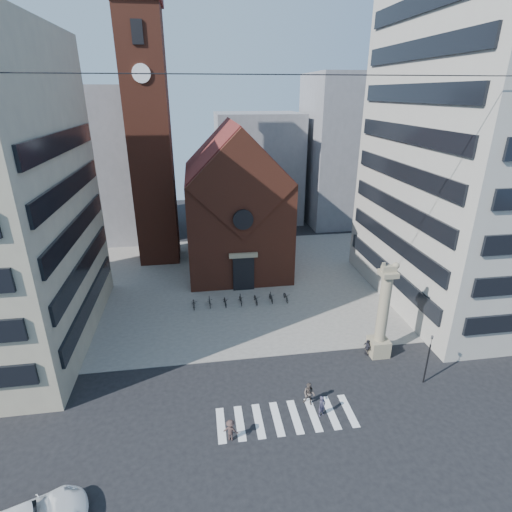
# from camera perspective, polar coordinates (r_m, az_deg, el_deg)

# --- Properties ---
(ground) EXTENTS (120.00, 120.00, 0.00)m
(ground) POSITION_cam_1_polar(r_m,az_deg,el_deg) (32.21, 2.09, -18.49)
(ground) COLOR black
(ground) RESTS_ON ground
(piazza) EXTENTS (46.00, 30.00, 0.05)m
(piazza) POSITION_cam_1_polar(r_m,az_deg,el_deg) (48.03, -2.07, -3.66)
(piazza) COLOR gray
(piazza) RESTS_ON ground
(zebra_crossing) EXTENTS (10.20, 3.20, 0.01)m
(zebra_crossing) POSITION_cam_1_polar(r_m,az_deg,el_deg) (30.14, 4.32, -22.04)
(zebra_crossing) COLOR white
(zebra_crossing) RESTS_ON ground
(church) EXTENTS (12.00, 16.65, 18.00)m
(church) POSITION_cam_1_polar(r_m,az_deg,el_deg) (50.89, -3.00, 7.41)
(church) COLOR #602B1D
(church) RESTS_ON ground
(campanile) EXTENTS (5.50, 5.50, 31.20)m
(campanile) POSITION_cam_1_polar(r_m,az_deg,el_deg) (52.45, -14.89, 15.80)
(campanile) COLOR #602B1D
(campanile) RESTS_ON ground
(building_right) EXTENTS (18.00, 22.00, 32.00)m
(building_right) POSITION_cam_1_polar(r_m,az_deg,el_deg) (46.29, 30.74, 13.05)
(building_right) COLOR #A8A598
(building_right) RESTS_ON ground
(bg_block_left) EXTENTS (16.00, 14.00, 22.00)m
(bg_block_left) POSITION_cam_1_polar(r_m,az_deg,el_deg) (66.48, -22.28, 12.01)
(bg_block_left) COLOR gray
(bg_block_left) RESTS_ON ground
(bg_block_mid) EXTENTS (14.00, 12.00, 18.00)m
(bg_block_mid) POSITION_cam_1_polar(r_m,az_deg,el_deg) (70.79, 0.25, 12.52)
(bg_block_mid) COLOR gray
(bg_block_mid) RESTS_ON ground
(bg_block_right) EXTENTS (16.00, 14.00, 24.00)m
(bg_block_right) POSITION_cam_1_polar(r_m,az_deg,el_deg) (71.71, 13.81, 14.46)
(bg_block_right) COLOR gray
(bg_block_right) RESTS_ON ground
(lion_column) EXTENTS (1.63, 1.60, 8.68)m
(lion_column) POSITION_cam_1_polar(r_m,az_deg,el_deg) (35.38, 17.57, -8.66)
(lion_column) COLOR gray
(lion_column) RESTS_ON ground
(traffic_light) EXTENTS (0.13, 0.16, 4.30)m
(traffic_light) POSITION_cam_1_polar(r_m,az_deg,el_deg) (34.03, 23.35, -13.24)
(traffic_light) COLOR black
(traffic_light) RESTS_ON ground
(pedestrian_0) EXTENTS (0.70, 0.61, 1.61)m
(pedestrian_0) POSITION_cam_1_polar(r_m,az_deg,el_deg) (30.05, 9.40, -20.41)
(pedestrian_0) COLOR #353145
(pedestrian_0) RESTS_ON ground
(pedestrian_1) EXTENTS (1.10, 1.06, 1.79)m
(pedestrian_1) POSITION_cam_1_polar(r_m,az_deg,el_deg) (30.69, 7.60, -18.97)
(pedestrian_1) COLOR #4F453F
(pedestrian_1) RESTS_ON ground
(pedestrian_2) EXTENTS (0.61, 0.96, 1.53)m
(pedestrian_2) POSITION_cam_1_polar(r_m,az_deg,el_deg) (36.40, 15.61, -12.49)
(pedestrian_2) COLOR #28272F
(pedestrian_2) RESTS_ON ground
(pedestrian_3) EXTENTS (1.14, 0.88, 1.55)m
(pedestrian_3) POSITION_cam_1_polar(r_m,az_deg,el_deg) (28.26, -3.63, -23.57)
(pedestrian_3) COLOR #412E2B
(pedestrian_3) RESTS_ON ground
(scooter_0) EXTENTS (0.70, 1.81, 0.94)m
(scooter_0) POSITION_cam_1_polar(r_m,az_deg,el_deg) (42.72, -8.86, -6.70)
(scooter_0) COLOR black
(scooter_0) RESTS_ON piazza
(scooter_1) EXTENTS (0.57, 1.75, 1.04)m
(scooter_1) POSITION_cam_1_polar(r_m,az_deg,el_deg) (42.69, -6.64, -6.51)
(scooter_1) COLOR black
(scooter_1) RESTS_ON piazza
(scooter_2) EXTENTS (0.70, 1.81, 0.94)m
(scooter_2) POSITION_cam_1_polar(r_m,az_deg,el_deg) (42.78, -4.42, -6.44)
(scooter_2) COLOR black
(scooter_2) RESTS_ON piazza
(scooter_3) EXTENTS (0.57, 1.75, 1.04)m
(scooter_3) POSITION_cam_1_polar(r_m,az_deg,el_deg) (42.87, -2.21, -6.23)
(scooter_3) COLOR black
(scooter_3) RESTS_ON piazza
(scooter_4) EXTENTS (0.70, 1.81, 0.94)m
(scooter_4) POSITION_cam_1_polar(r_m,az_deg,el_deg) (43.08, -0.02, -6.14)
(scooter_4) COLOR black
(scooter_4) RESTS_ON piazza
(scooter_5) EXTENTS (0.57, 1.75, 1.04)m
(scooter_5) POSITION_cam_1_polar(r_m,az_deg,el_deg) (43.31, 2.15, -5.92)
(scooter_5) COLOR black
(scooter_5) RESTS_ON piazza
(scooter_6) EXTENTS (0.70, 1.81, 0.94)m
(scooter_6) POSITION_cam_1_polar(r_m,az_deg,el_deg) (43.64, 4.29, -5.81)
(scooter_6) COLOR black
(scooter_6) RESTS_ON piazza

